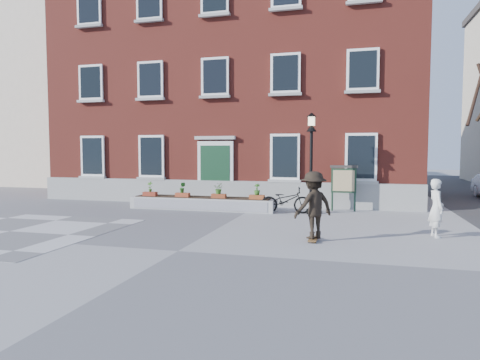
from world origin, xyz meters
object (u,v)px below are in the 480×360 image
(bystander, at_px, (436,208))
(lamp_post, at_px, (311,149))
(notice_board, at_px, (344,180))
(skateboarder, at_px, (314,205))
(bicycle, at_px, (286,200))

(bystander, relative_size, lamp_post, 0.43)
(notice_board, xyz_separation_m, skateboarder, (-0.63, -6.15, -0.27))
(skateboarder, bearing_deg, bicycle, 107.60)
(bystander, xyz_separation_m, lamp_post, (-3.92, 3.52, 1.70))
(notice_board, height_order, skateboarder, skateboarder)
(bystander, relative_size, skateboarder, 0.88)
(bystander, xyz_separation_m, notice_board, (-2.71, 4.69, 0.42))
(notice_board, distance_m, skateboarder, 6.19)
(notice_board, relative_size, skateboarder, 0.98)
(bystander, height_order, lamp_post, lamp_post)
(bicycle, relative_size, skateboarder, 1.04)
(bystander, bearing_deg, bicycle, 42.20)
(bicycle, relative_size, lamp_post, 0.50)
(bystander, height_order, notice_board, notice_board)
(bystander, height_order, skateboarder, skateboarder)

